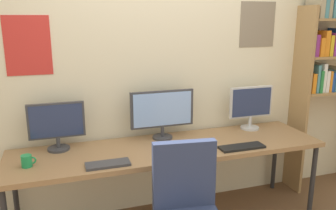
% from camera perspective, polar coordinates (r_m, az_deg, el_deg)
% --- Properties ---
extents(wall_back, '(5.06, 0.11, 2.60)m').
position_cam_1_polar(wall_back, '(3.18, -2.08, 5.24)').
color(wall_back, beige).
rests_on(wall_back, ground_plane).
extents(desk, '(2.66, 0.68, 0.74)m').
position_cam_1_polar(desk, '(2.96, 0.30, -7.68)').
color(desk, '#936D47').
rests_on(desk, ground_plane).
extents(bookshelf, '(0.83, 0.28, 2.08)m').
position_cam_1_polar(bookshelf, '(3.92, 25.15, 6.43)').
color(bookshelf, '#9E7A4C').
rests_on(bookshelf, ground_plane).
extents(monitor_left, '(0.45, 0.18, 0.40)m').
position_cam_1_polar(monitor_left, '(2.94, -17.99, -3.07)').
color(monitor_left, '#38383D').
rests_on(monitor_left, desk).
extents(monitor_center, '(0.58, 0.18, 0.44)m').
position_cam_1_polar(monitor_center, '(3.06, -0.95, -1.12)').
color(monitor_center, '#38383D').
rests_on(monitor_center, desk).
extents(monitor_right, '(0.45, 0.18, 0.42)m').
position_cam_1_polar(monitor_right, '(3.42, 13.59, -0.06)').
color(monitor_right, silver).
rests_on(monitor_right, desk).
extents(keyboard_left, '(0.33, 0.13, 0.02)m').
position_cam_1_polar(keyboard_left, '(2.61, -9.95, -9.64)').
color(keyboard_left, '#38383D').
rests_on(keyboard_left, desk).
extents(keyboard_right, '(0.39, 0.13, 0.02)m').
position_cam_1_polar(keyboard_right, '(2.96, 12.16, -6.83)').
color(keyboard_right, black).
rests_on(keyboard_right, desk).
extents(computer_mouse, '(0.06, 0.10, 0.03)m').
position_cam_1_polar(computer_mouse, '(2.79, 3.81, -7.71)').
color(computer_mouse, silver).
rests_on(computer_mouse, desk).
extents(coffee_mug, '(0.11, 0.08, 0.09)m').
position_cam_1_polar(coffee_mug, '(2.74, -22.38, -8.59)').
color(coffee_mug, '#1E8C4C').
rests_on(coffee_mug, desk).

